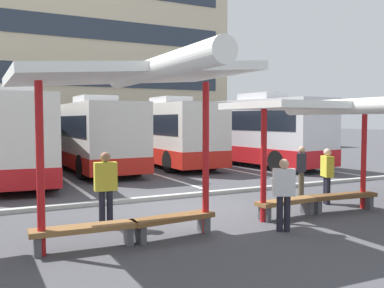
% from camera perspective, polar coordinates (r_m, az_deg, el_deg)
% --- Properties ---
extents(ground_plane, '(160.00, 160.00, 0.00)m').
position_cam_1_polar(ground_plane, '(11.45, -0.28, -8.80)').
color(ground_plane, '#47474C').
extents(terminal_building, '(32.63, 15.47, 18.06)m').
position_cam_1_polar(terminal_building, '(42.76, -20.38, 10.20)').
color(terminal_building, beige).
rests_on(terminal_building, ground).
extents(coach_bus_1, '(3.38, 10.78, 3.62)m').
position_cam_1_polar(coach_bus_1, '(18.78, -22.61, 0.90)').
color(coach_bus_1, silver).
rests_on(coach_bus_1, ground).
extents(coach_bus_2, '(2.75, 10.28, 3.47)m').
position_cam_1_polar(coach_bus_2, '(21.07, -13.79, 1.08)').
color(coach_bus_2, silver).
rests_on(coach_bus_2, ground).
extents(coach_bus_3, '(2.55, 10.45, 3.53)m').
position_cam_1_polar(coach_bus_3, '(22.77, -4.26, 1.38)').
color(coach_bus_3, silver).
rests_on(coach_bus_3, ground).
extents(coach_bus_4, '(3.56, 10.55, 3.74)m').
position_cam_1_polar(coach_bus_4, '(22.88, 7.22, 1.64)').
color(coach_bus_4, silver).
rests_on(coach_bus_4, ground).
extents(lane_stripe_2, '(0.16, 14.00, 0.01)m').
position_cam_1_polar(lane_stripe_2, '(19.99, -17.92, -3.73)').
color(lane_stripe_2, white).
rests_on(lane_stripe_2, ground).
extents(lane_stripe_3, '(0.16, 14.00, 0.01)m').
position_cam_1_polar(lane_stripe_3, '(20.93, -7.46, -3.28)').
color(lane_stripe_3, white).
rests_on(lane_stripe_3, ground).
extents(lane_stripe_4, '(0.16, 14.00, 0.01)m').
position_cam_1_polar(lane_stripe_4, '(22.51, 1.80, -2.79)').
color(lane_stripe_4, white).
rests_on(lane_stripe_4, ground).
extents(lane_stripe_5, '(0.16, 14.00, 0.01)m').
position_cam_1_polar(lane_stripe_5, '(24.58, 9.68, -2.31)').
color(lane_stripe_5, white).
rests_on(lane_stripe_5, ground).
extents(waiting_shelter_1, '(4.31, 4.91, 3.48)m').
position_cam_1_polar(waiting_shelter_1, '(7.96, -7.74, 8.87)').
color(waiting_shelter_1, red).
rests_on(waiting_shelter_1, ground).
extents(bench_1, '(1.97, 0.53, 0.45)m').
position_cam_1_polar(bench_1, '(8.20, -14.28, -11.35)').
color(bench_1, brown).
rests_on(bench_1, ground).
extents(bench_2, '(1.82, 0.58, 0.45)m').
position_cam_1_polar(bench_2, '(8.76, -2.51, -10.33)').
color(bench_2, brown).
rests_on(bench_2, ground).
extents(waiting_shelter_2, '(4.32, 4.50, 2.88)m').
position_cam_1_polar(waiting_shelter_2, '(10.86, 17.57, 4.53)').
color(waiting_shelter_2, red).
rests_on(waiting_shelter_2, ground).
extents(bench_3, '(1.72, 0.54, 0.45)m').
position_cam_1_polar(bench_3, '(10.70, 12.63, -7.90)').
color(bench_3, brown).
rests_on(bench_3, ground).
extents(bench_4, '(1.98, 0.66, 0.45)m').
position_cam_1_polar(bench_4, '(11.86, 19.61, -6.88)').
color(bench_4, brown).
rests_on(bench_4, ground).
extents(platform_kerb, '(44.00, 0.24, 0.12)m').
position_cam_1_polar(platform_kerb, '(12.89, -3.59, -7.16)').
color(platform_kerb, '#ADADA8').
rests_on(platform_kerb, ground).
extents(waiting_passenger_0, '(0.38, 0.51, 1.59)m').
position_cam_1_polar(waiting_passenger_0, '(12.59, 17.74, -3.67)').
color(waiting_passenger_0, black).
rests_on(waiting_passenger_0, ground).
extents(waiting_passenger_1, '(0.50, 0.40, 1.57)m').
position_cam_1_polar(waiting_passenger_1, '(9.30, 12.25, -6.12)').
color(waiting_passenger_1, black).
rests_on(waiting_passenger_1, ground).
extents(waiting_passenger_2, '(0.51, 0.27, 1.69)m').
position_cam_1_polar(waiting_passenger_2, '(9.55, -11.56, -5.32)').
color(waiting_passenger_2, black).
rests_on(waiting_passenger_2, ground).
extents(waiting_passenger_3, '(0.49, 0.45, 1.57)m').
position_cam_1_polar(waiting_passenger_3, '(13.65, 14.53, -3.14)').
color(waiting_passenger_3, brown).
rests_on(waiting_passenger_3, ground).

